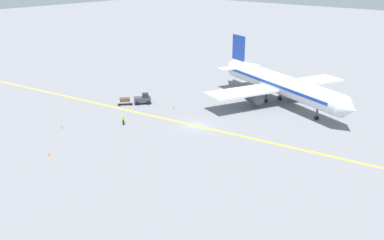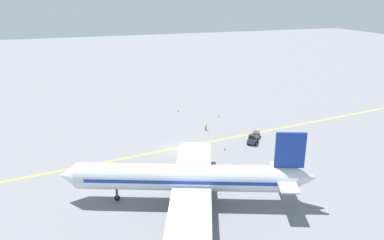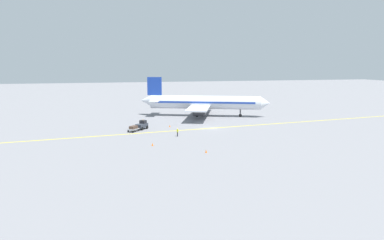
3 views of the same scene
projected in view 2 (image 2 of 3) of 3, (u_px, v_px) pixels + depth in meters
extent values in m
plane|color=slate|center=(175.00, 149.00, 70.46)|extent=(400.00, 400.00, 0.00)
cube|color=yellow|center=(175.00, 149.00, 70.46)|extent=(15.82, 119.06, 0.01)
cylinder|color=silver|center=(185.00, 177.00, 51.35)|extent=(14.26, 29.26, 3.60)
cone|color=silver|center=(69.00, 175.00, 51.92)|extent=(4.06, 3.48, 3.42)
cone|color=silver|center=(306.00, 178.00, 50.66)|extent=(3.94, 3.91, 3.06)
cube|color=#193899|center=(185.00, 176.00, 51.30)|extent=(13.21, 26.48, 0.50)
cube|color=silver|center=(192.00, 182.00, 51.54)|extent=(27.97, 15.03, 0.36)
cylinder|color=#4C4C51|center=(191.00, 210.00, 47.22)|extent=(3.21, 3.78, 2.20)
cylinder|color=#4C4C51|center=(193.00, 174.00, 56.68)|extent=(3.21, 3.78, 2.20)
cube|color=#193899|center=(290.00, 150.00, 49.46)|extent=(1.79, 3.86, 5.00)
cube|color=silver|center=(284.00, 177.00, 50.74)|extent=(9.26, 5.51, 0.24)
cylinder|color=#4C4C51|center=(117.00, 192.00, 52.46)|extent=(0.36, 0.36, 2.00)
cylinder|color=black|center=(117.00, 198.00, 52.78)|extent=(0.55, 0.85, 0.80)
cylinder|color=#4C4C51|center=(199.00, 199.00, 50.54)|extent=(0.36, 0.36, 2.00)
cylinder|color=black|center=(199.00, 206.00, 50.86)|extent=(0.55, 0.85, 0.80)
cylinder|color=#4C4C51|center=(199.00, 187.00, 53.56)|extent=(0.36, 0.36, 2.00)
cylinder|color=black|center=(199.00, 194.00, 53.89)|extent=(0.55, 0.85, 0.80)
cube|color=#333842|center=(253.00, 140.00, 72.69)|extent=(3.27, 3.07, 0.90)
cube|color=black|center=(252.00, 137.00, 71.94)|extent=(1.66, 1.68, 0.70)
sphere|color=orange|center=(252.00, 135.00, 71.80)|extent=(0.16, 0.16, 0.16)
cylinder|color=black|center=(255.00, 144.00, 71.72)|extent=(0.70, 0.64, 0.70)
cylinder|color=black|center=(248.00, 143.00, 72.22)|extent=(0.70, 0.64, 0.70)
cylinder|color=black|center=(257.00, 140.00, 73.45)|extent=(0.70, 0.64, 0.70)
cylinder|color=black|center=(250.00, 139.00, 73.95)|extent=(0.70, 0.64, 0.70)
cube|color=gray|center=(256.00, 135.00, 75.61)|extent=(2.90, 2.74, 0.20)
cube|color=#4C382D|center=(256.00, 133.00, 75.48)|extent=(2.12, 2.02, 0.60)
cylinder|color=black|center=(258.00, 139.00, 74.58)|extent=(0.43, 0.39, 0.44)
cylinder|color=black|center=(252.00, 138.00, 75.00)|extent=(0.43, 0.39, 0.44)
cylinder|color=black|center=(260.00, 135.00, 76.43)|extent=(0.43, 0.39, 0.44)
cylinder|color=black|center=(254.00, 135.00, 76.84)|extent=(0.43, 0.39, 0.44)
cylinder|color=#23232D|center=(206.00, 129.00, 79.60)|extent=(0.16, 0.16, 0.85)
cylinder|color=#23232D|center=(206.00, 128.00, 79.78)|extent=(0.16, 0.16, 0.85)
cube|color=#CCD819|center=(206.00, 125.00, 79.45)|extent=(0.36, 0.22, 0.60)
cylinder|color=#CCD819|center=(206.00, 126.00, 79.24)|extent=(0.10, 0.10, 0.55)
cylinder|color=#CCD819|center=(205.00, 125.00, 79.67)|extent=(0.10, 0.10, 0.55)
sphere|color=beige|center=(206.00, 123.00, 79.32)|extent=(0.22, 0.22, 0.22)
cone|color=orange|center=(178.00, 111.00, 92.17)|extent=(0.32, 0.32, 0.55)
cone|color=orange|center=(219.00, 116.00, 88.15)|extent=(0.32, 0.32, 0.55)
cone|color=orange|center=(225.00, 149.00, 69.66)|extent=(0.32, 0.32, 0.55)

